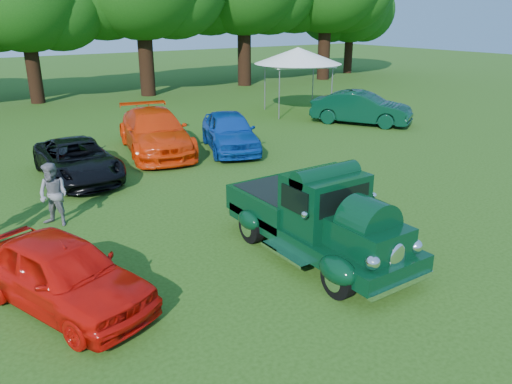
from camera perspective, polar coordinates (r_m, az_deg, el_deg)
ground at (r=10.80m, az=-1.15°, el=-7.55°), size 120.00×120.00×0.00m
hero_pickup at (r=10.75m, az=6.96°, el=-3.07°), size 2.23×4.80×1.87m
red_convertible at (r=9.52m, az=-21.26°, el=-8.60°), size 2.79×4.11×1.30m
back_car_black at (r=16.69m, az=-19.71°, el=3.48°), size 2.16×4.47×1.23m
back_car_orange at (r=19.16m, az=-11.46°, el=6.76°), size 3.32×5.76×1.57m
back_car_blue at (r=19.13m, az=-3.03°, el=6.96°), size 3.12×4.66×1.47m
back_car_green at (r=24.36m, az=11.94°, el=9.38°), size 3.77×4.78×1.52m
spectator_grey at (r=13.09m, az=-22.14°, el=-0.31°), size 0.95×0.98×1.59m
canopy_tent at (r=26.44m, az=4.82°, el=15.22°), size 5.74×5.74×3.35m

